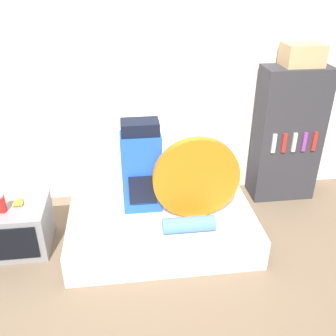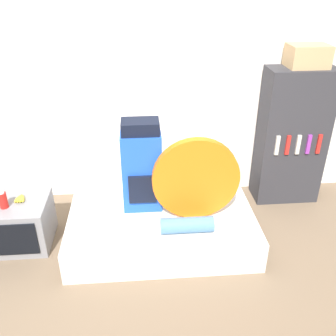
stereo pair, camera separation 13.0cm
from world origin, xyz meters
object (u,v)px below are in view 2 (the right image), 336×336
object	(u,v)px
bookshelf	(292,137)
cardboard_box	(308,56)
backpack	(142,167)
sleeping_roll	(187,225)
canister	(3,200)
television	(18,223)
tent_bag	(196,179)

from	to	relation	value
bookshelf	cardboard_box	size ratio (longest dim) A/B	3.85
bookshelf	cardboard_box	distance (m)	0.87
backpack	sleeping_roll	bearing A→B (deg)	-49.22
canister	cardboard_box	bearing A→B (deg)	13.48
television	bookshelf	xyz separation A→B (m)	(2.86, 0.62, 0.53)
sleeping_roll	canister	xyz separation A→B (m)	(-1.65, 0.30, 0.16)
bookshelf	television	bearing A→B (deg)	-167.84
sleeping_roll	cardboard_box	bearing A→B (deg)	37.77
tent_bag	sleeping_roll	xyz separation A→B (m)	(-0.10, -0.24, -0.33)
backpack	cardboard_box	distance (m)	1.98
television	bookshelf	size ratio (longest dim) A/B	0.40
tent_bag	canister	size ratio (longest dim) A/B	4.75
sleeping_roll	canister	bearing A→B (deg)	169.62
tent_bag	television	distance (m)	1.76
cardboard_box	sleeping_roll	bearing A→B (deg)	-142.23
canister	cardboard_box	world-z (taller)	cardboard_box
tent_bag	television	world-z (taller)	tent_bag
cardboard_box	canister	bearing A→B (deg)	-166.52
backpack	cardboard_box	size ratio (longest dim) A/B	2.28
television	canister	bearing A→B (deg)	-133.79
backpack	tent_bag	world-z (taller)	backpack
bookshelf	cardboard_box	bearing A→B (deg)	41.62
sleeping_roll	television	distance (m)	1.64
tent_bag	backpack	bearing A→B (deg)	157.54
television	tent_bag	bearing A→B (deg)	-4.15
backpack	canister	world-z (taller)	backpack
tent_bag	sleeping_roll	world-z (taller)	tent_bag
backpack	cardboard_box	world-z (taller)	cardboard_box
sleeping_roll	canister	size ratio (longest dim) A/B	2.80
backpack	bookshelf	xyz separation A→B (m)	(1.65, 0.54, 0.01)
tent_bag	cardboard_box	distance (m)	1.69
television	canister	size ratio (longest dim) A/B	3.57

